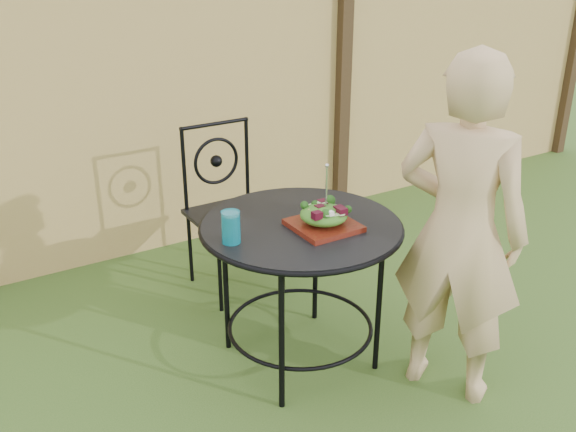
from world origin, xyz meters
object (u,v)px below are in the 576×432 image
Objects in this scene: patio_table at (301,251)px; patio_chair at (230,205)px; salad_plate at (324,225)px; diner at (460,232)px.

patio_chair is (0.06, 0.85, -0.08)m from patio_table.
salad_plate is at bearing -58.49° from patio_table.
diner reaches higher than salad_plate.
salad_plate is (0.06, -0.09, 0.15)m from patio_table.
diner reaches higher than patio_chair.
patio_table is at bearing 121.51° from salad_plate.
patio_chair is at bearing 85.90° from patio_table.
diner is (0.46, -0.51, 0.18)m from patio_table.
salad_plate is at bearing -90.20° from patio_chair.
diner is 0.58m from salad_plate.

